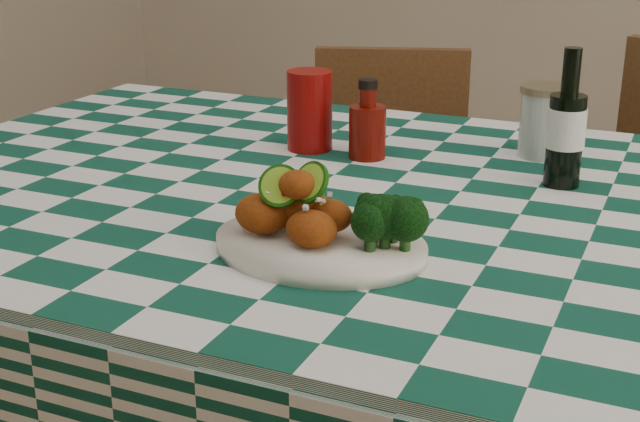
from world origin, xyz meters
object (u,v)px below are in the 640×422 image
at_px(fried_chicken_pile, 301,204).
at_px(mason_jar, 545,121).
at_px(ketchup_bottle, 367,119).
at_px(beer_bottle, 567,118).
at_px(plate, 320,246).
at_px(red_tumbler, 310,110).
at_px(wooden_chair_left, 387,232).

xyz_separation_m(fried_chicken_pile, mason_jar, (0.20, 0.54, -0.00)).
bearing_deg(mason_jar, ketchup_bottle, -154.58).
xyz_separation_m(ketchup_bottle, beer_bottle, (0.32, -0.02, 0.04)).
bearing_deg(mason_jar, fried_chicken_pile, -110.06).
distance_m(plate, mason_jar, 0.57).
distance_m(fried_chicken_pile, ketchup_bottle, 0.42).
relative_size(plate, fried_chicken_pile, 2.05).
height_order(red_tumbler, wooden_chair_left, red_tumbler).
distance_m(red_tumbler, wooden_chair_left, 0.72).
relative_size(plate, ketchup_bottle, 2.05).
bearing_deg(wooden_chair_left, red_tumbler, -103.31).
relative_size(fried_chicken_pile, mason_jar, 1.10).
xyz_separation_m(plate, beer_bottle, (0.23, 0.39, 0.10)).
bearing_deg(red_tumbler, beer_bottle, -3.87).
relative_size(mason_jar, beer_bottle, 0.58).
relative_size(fried_chicken_pile, beer_bottle, 0.64).
distance_m(ketchup_bottle, mason_jar, 0.30).
bearing_deg(beer_bottle, red_tumbler, 176.13).
bearing_deg(wooden_chair_left, fried_chicken_pile, -95.35).
xyz_separation_m(red_tumbler, wooden_chair_left, (-0.05, 0.57, -0.43)).
height_order(red_tumbler, ketchup_bottle, red_tumbler).
height_order(fried_chicken_pile, beer_bottle, beer_bottle).
relative_size(beer_bottle, wooden_chair_left, 0.25).
distance_m(beer_bottle, wooden_chair_left, 0.90).
relative_size(mason_jar, wooden_chair_left, 0.14).
bearing_deg(ketchup_bottle, fried_chicken_pile, -80.32).
height_order(plate, beer_bottle, beer_bottle).
bearing_deg(fried_chicken_pile, ketchup_bottle, 99.68).
bearing_deg(ketchup_bottle, wooden_chair_left, 105.63).
relative_size(red_tumbler, ketchup_bottle, 1.03).
bearing_deg(ketchup_bottle, red_tumbler, 174.90).
xyz_separation_m(plate, ketchup_bottle, (-0.10, 0.41, 0.06)).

